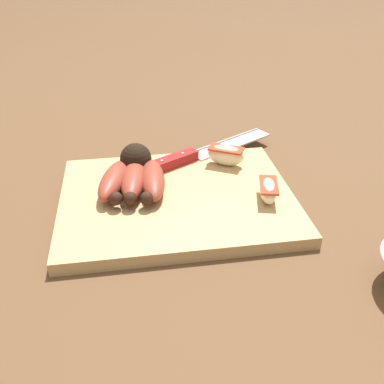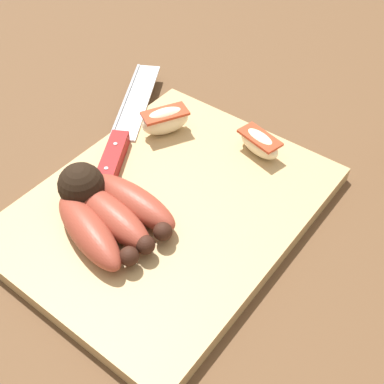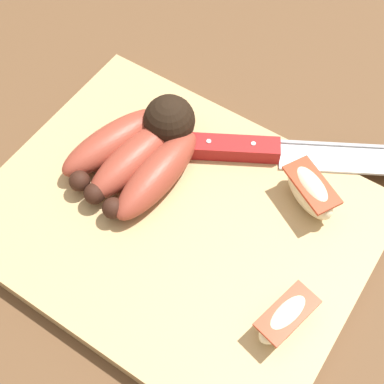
{
  "view_description": "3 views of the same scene",
  "coord_description": "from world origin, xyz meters",
  "px_view_note": "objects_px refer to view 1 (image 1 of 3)",
  "views": [
    {
      "loc": [
        0.08,
        0.59,
        0.38
      ],
      "look_at": [
        -0.01,
        0.03,
        0.03
      ],
      "focal_mm": 40.58,
      "sensor_mm": 36.0,
      "label": 1
    },
    {
      "loc": [
        0.31,
        0.28,
        0.44
      ],
      "look_at": [
        -0.0,
        0.03,
        0.04
      ],
      "focal_mm": 46.88,
      "sensor_mm": 36.0,
      "label": 2
    },
    {
      "loc": [
        -0.14,
        0.22,
        0.49
      ],
      "look_at": [
        0.01,
        -0.0,
        0.05
      ],
      "focal_mm": 52.08,
      "sensor_mm": 36.0,
      "label": 3
    }
  ],
  "objects_px": {
    "apple_wedge_near": "(226,155)",
    "apple_wedge_middle": "(268,190)",
    "banana_bunch": "(134,175)",
    "chefs_knife": "(194,155)"
  },
  "relations": [
    {
      "from": "banana_bunch",
      "to": "apple_wedge_near",
      "type": "distance_m",
      "value": 0.17
    },
    {
      "from": "chefs_knife",
      "to": "apple_wedge_near",
      "type": "distance_m",
      "value": 0.06
    },
    {
      "from": "banana_bunch",
      "to": "chefs_knife",
      "type": "distance_m",
      "value": 0.14
    },
    {
      "from": "apple_wedge_near",
      "to": "apple_wedge_middle",
      "type": "distance_m",
      "value": 0.13
    },
    {
      "from": "banana_bunch",
      "to": "apple_wedge_near",
      "type": "xyz_separation_m",
      "value": [
        -0.16,
        -0.05,
        -0.0
      ]
    },
    {
      "from": "banana_bunch",
      "to": "chefs_knife",
      "type": "relative_size",
      "value": 0.57
    },
    {
      "from": "chefs_knife",
      "to": "apple_wedge_middle",
      "type": "distance_m",
      "value": 0.18
    },
    {
      "from": "apple_wedge_near",
      "to": "apple_wedge_middle",
      "type": "xyz_separation_m",
      "value": [
        -0.04,
        0.12,
        -0.0
      ]
    },
    {
      "from": "banana_bunch",
      "to": "apple_wedge_near",
      "type": "relative_size",
      "value": 2.09
    },
    {
      "from": "apple_wedge_middle",
      "to": "chefs_knife",
      "type": "bearing_deg",
      "value": -59.35
    }
  ]
}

